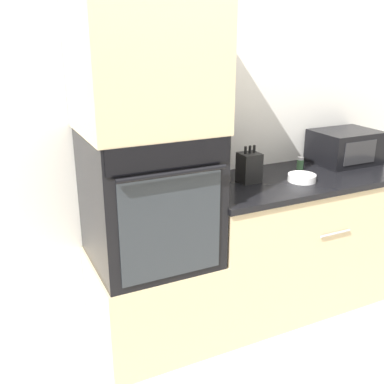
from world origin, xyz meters
TOP-DOWN VIEW (x-y plane):
  - ground_plane at (0.00, 0.00)m, footprint 12.00×12.00m
  - wall_back at (0.00, 0.63)m, footprint 8.00×0.05m
  - oven_cabinet_base at (-0.33, 0.30)m, footprint 0.66×0.60m
  - wall_oven at (-0.33, 0.30)m, footprint 0.63×0.64m
  - oven_cabinet_upper at (-0.33, 0.30)m, footprint 0.66×0.60m
  - counter_unit at (0.71, 0.30)m, footprint 1.44×0.63m
  - microwave at (1.13, 0.42)m, footprint 0.42×0.33m
  - knife_block at (0.32, 0.34)m, footprint 0.12×0.12m
  - bowl at (0.61, 0.21)m, footprint 0.17×0.17m
  - condiment_jar_near at (0.76, 0.41)m, footprint 0.04×0.04m
  - condiment_jar_mid at (0.07, 0.38)m, footprint 0.05×0.05m

SIDE VIEW (x-z plane):
  - ground_plane at x=0.00m, z-range 0.00..0.00m
  - oven_cabinet_base at x=-0.33m, z-range 0.00..0.54m
  - counter_unit at x=0.71m, z-range 0.00..0.88m
  - wall_oven at x=-0.33m, z-range 0.54..1.26m
  - bowl at x=0.61m, z-range 0.88..0.93m
  - condiment_jar_mid at x=0.07m, z-range 0.88..0.95m
  - condiment_jar_near at x=0.76m, z-range 0.88..0.96m
  - knife_block at x=0.32m, z-range 0.86..1.08m
  - microwave at x=1.13m, z-range 0.88..1.10m
  - wall_back at x=0.00m, z-range 0.00..2.50m
  - oven_cabinet_upper at x=-0.33m, z-range 1.26..2.07m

